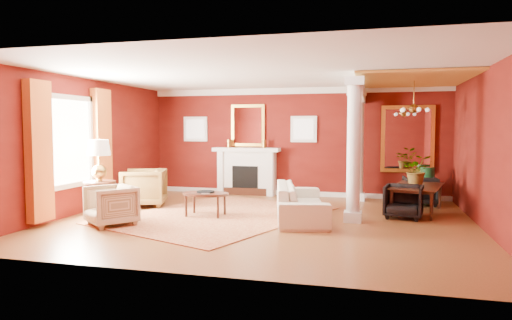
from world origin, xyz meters
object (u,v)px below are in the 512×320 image
(side_table, at_px, (99,165))
(armchair_stripe, at_px, (111,204))
(dining_table, at_px, (419,191))
(sofa, at_px, (301,196))
(armchair_leopard, at_px, (144,186))
(coffee_table, at_px, (206,195))

(side_table, bearing_deg, armchair_stripe, -44.55)
(armchair_stripe, relative_size, dining_table, 0.49)
(sofa, bearing_deg, dining_table, -73.83)
(armchair_leopard, xyz_separation_m, armchair_stripe, (0.42, -2.05, -0.07))
(armchair_stripe, bearing_deg, armchair_leopard, 139.29)
(armchair_stripe, bearing_deg, side_table, 173.20)
(dining_table, bearing_deg, side_table, 121.60)
(side_table, bearing_deg, sofa, 11.88)
(armchair_leopard, xyz_separation_m, side_table, (-0.25, -1.39, 0.60))
(armchair_leopard, bearing_deg, coffee_table, 48.61)
(dining_table, bearing_deg, sofa, 131.69)
(side_table, bearing_deg, coffee_table, 16.52)
(armchair_leopard, bearing_deg, sofa, 63.45)
(sofa, xyz_separation_m, dining_table, (2.35, 1.28, -0.00))
(sofa, xyz_separation_m, side_table, (-4.02, -0.85, 0.61))
(side_table, height_order, dining_table, side_table)
(coffee_table, distance_m, dining_table, 4.56)
(armchair_stripe, height_order, dining_table, dining_table)
(armchair_stripe, bearing_deg, sofa, 61.82)
(armchair_stripe, xyz_separation_m, coffee_table, (1.41, 1.27, 0.04))
(armchair_stripe, height_order, side_table, side_table)
(coffee_table, height_order, dining_table, dining_table)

